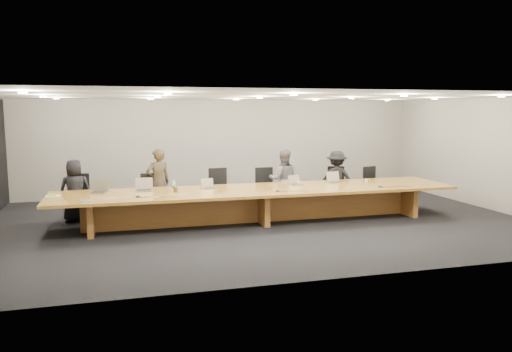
{
  "coord_description": "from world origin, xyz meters",
  "views": [
    {
      "loc": [
        -3.01,
        -10.61,
        2.51
      ],
      "look_at": [
        0.0,
        0.3,
        1.0
      ],
      "focal_mm": 35.0,
      "sensor_mm": 36.0,
      "label": 1
    }
  ],
  "objects_px": {
    "mic_center": "(278,191)",
    "chair_far_right": "(374,185)",
    "chair_left": "(151,195)",
    "paper_cup_near": "(299,183)",
    "laptop_a": "(98,186)",
    "mic_left": "(138,196)",
    "chair_far_left": "(79,197)",
    "laptop_e": "(336,177)",
    "laptop_c": "(209,184)",
    "av_box": "(86,201)",
    "person_a": "(75,190)",
    "paper_cup_far": "(367,181)",
    "amber_mug": "(176,190)",
    "mic_right": "(380,186)",
    "chair_mid_left": "(220,190)",
    "person_b": "(158,182)",
    "laptop_b": "(144,184)",
    "chair_mid_right": "(267,189)",
    "laptop_d": "(296,180)",
    "person_c": "(283,180)",
    "conference_table": "(260,199)",
    "chair_right": "(337,186)",
    "person_d": "(337,179)",
    "water_bottle": "(174,187)"
  },
  "relations": [
    {
      "from": "conference_table",
      "to": "chair_mid_left",
      "type": "bearing_deg",
      "value": 116.49
    },
    {
      "from": "person_d",
      "to": "mic_right",
      "type": "bearing_deg",
      "value": 120.76
    },
    {
      "from": "laptop_b",
      "to": "mic_left",
      "type": "xyz_separation_m",
      "value": [
        -0.16,
        -0.77,
        -0.13
      ]
    },
    {
      "from": "chair_far_left",
      "to": "laptop_e",
      "type": "distance_m",
      "value": 6.0
    },
    {
      "from": "person_a",
      "to": "laptop_e",
      "type": "height_order",
      "value": "person_a"
    },
    {
      "from": "person_a",
      "to": "paper_cup_far",
      "type": "xyz_separation_m",
      "value": [
        6.75,
        -0.91,
        0.08
      ]
    },
    {
      "from": "laptop_c",
      "to": "chair_mid_left",
      "type": "bearing_deg",
      "value": 50.28
    },
    {
      "from": "paper_cup_far",
      "to": "mic_right",
      "type": "relative_size",
      "value": 0.64
    },
    {
      "from": "chair_far_left",
      "to": "paper_cup_near",
      "type": "xyz_separation_m",
      "value": [
        4.98,
        -0.82,
        0.25
      ]
    },
    {
      "from": "mic_center",
      "to": "chair_far_right",
      "type": "bearing_deg",
      "value": 27.68
    },
    {
      "from": "water_bottle",
      "to": "av_box",
      "type": "distance_m",
      "value": 1.9
    },
    {
      "from": "chair_mid_left",
      "to": "chair_mid_right",
      "type": "bearing_deg",
      "value": -7.97
    },
    {
      "from": "person_d",
      "to": "amber_mug",
      "type": "relative_size",
      "value": 13.39
    },
    {
      "from": "laptop_b",
      "to": "person_a",
      "type": "bearing_deg",
      "value": 157.9
    },
    {
      "from": "person_a",
      "to": "mic_left",
      "type": "xyz_separation_m",
      "value": [
        1.32,
        -1.52,
        0.06
      ]
    },
    {
      "from": "chair_left",
      "to": "chair_far_right",
      "type": "distance_m",
      "value": 5.86
    },
    {
      "from": "paper_cup_far",
      "to": "mic_right",
      "type": "height_order",
      "value": "paper_cup_far"
    },
    {
      "from": "conference_table",
      "to": "paper_cup_near",
      "type": "bearing_deg",
      "value": 18.13
    },
    {
      "from": "person_a",
      "to": "laptop_a",
      "type": "relative_size",
      "value": 3.83
    },
    {
      "from": "chair_mid_right",
      "to": "laptop_e",
      "type": "xyz_separation_m",
      "value": [
        1.49,
        -0.88,
        0.35
      ]
    },
    {
      "from": "chair_far_left",
      "to": "water_bottle",
      "type": "bearing_deg",
      "value": -28.32
    },
    {
      "from": "conference_table",
      "to": "person_b",
      "type": "relative_size",
      "value": 5.57
    },
    {
      "from": "chair_mid_right",
      "to": "laptop_e",
      "type": "bearing_deg",
      "value": -31.12
    },
    {
      "from": "chair_far_left",
      "to": "person_b",
      "type": "xyz_separation_m",
      "value": [
        1.78,
        0.07,
        0.27
      ]
    },
    {
      "from": "chair_far_left",
      "to": "mic_left",
      "type": "bearing_deg",
      "value": -51.18
    },
    {
      "from": "person_a",
      "to": "amber_mug",
      "type": "height_order",
      "value": "person_a"
    },
    {
      "from": "laptop_a",
      "to": "mic_left",
      "type": "distance_m",
      "value": 1.08
    },
    {
      "from": "conference_table",
      "to": "paper_cup_far",
      "type": "distance_m",
      "value": 2.78
    },
    {
      "from": "laptop_e",
      "to": "mic_right",
      "type": "bearing_deg",
      "value": -62.47
    },
    {
      "from": "person_b",
      "to": "laptop_c",
      "type": "distance_m",
      "value": 1.4
    },
    {
      "from": "mic_left",
      "to": "chair_right",
      "type": "bearing_deg",
      "value": 17.81
    },
    {
      "from": "conference_table",
      "to": "mic_right",
      "type": "distance_m",
      "value": 2.79
    },
    {
      "from": "chair_mid_right",
      "to": "laptop_b",
      "type": "xyz_separation_m",
      "value": [
        -3.04,
        -0.84,
        0.35
      ]
    },
    {
      "from": "chair_far_left",
      "to": "av_box",
      "type": "bearing_deg",
      "value": -81.48
    },
    {
      "from": "chair_far_left",
      "to": "amber_mug",
      "type": "relative_size",
      "value": 9.94
    },
    {
      "from": "chair_mid_right",
      "to": "chair_far_right",
      "type": "bearing_deg",
      "value": 0.12
    },
    {
      "from": "person_a",
      "to": "laptop_c",
      "type": "distance_m",
      "value": 3.02
    },
    {
      "from": "person_a",
      "to": "person_c",
      "type": "distance_m",
      "value": 4.95
    },
    {
      "from": "person_a",
      "to": "laptop_d",
      "type": "relative_size",
      "value": 4.84
    },
    {
      "from": "paper_cup_far",
      "to": "mic_left",
      "type": "height_order",
      "value": "paper_cup_far"
    },
    {
      "from": "chair_left",
      "to": "paper_cup_near",
      "type": "xyz_separation_m",
      "value": [
        3.37,
        -0.93,
        0.28
      ]
    },
    {
      "from": "chair_far_right",
      "to": "chair_left",
      "type": "bearing_deg",
      "value": 162.79
    },
    {
      "from": "chair_mid_left",
      "to": "person_b",
      "type": "bearing_deg",
      "value": 177.36
    },
    {
      "from": "chair_mid_left",
      "to": "mic_right",
      "type": "height_order",
      "value": "chair_mid_left"
    },
    {
      "from": "conference_table",
      "to": "chair_far_right",
      "type": "bearing_deg",
      "value": 19.44
    },
    {
      "from": "laptop_a",
      "to": "chair_far_right",
      "type": "bearing_deg",
      "value": 30.27
    },
    {
      "from": "person_c",
      "to": "laptop_d",
      "type": "distance_m",
      "value": 0.87
    },
    {
      "from": "laptop_c",
      "to": "av_box",
      "type": "relative_size",
      "value": 1.62
    },
    {
      "from": "person_a",
      "to": "paper_cup_near",
      "type": "height_order",
      "value": "person_a"
    },
    {
      "from": "paper_cup_near",
      "to": "chair_mid_right",
      "type": "bearing_deg",
      "value": 121.67
    }
  ]
}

